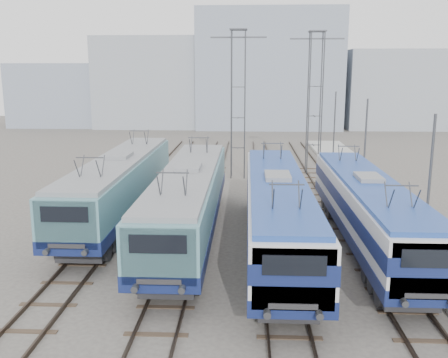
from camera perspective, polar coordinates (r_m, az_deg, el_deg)
ground at (r=21.13m, az=0.37°, el=-12.19°), size 160.00×160.00×0.00m
platform at (r=30.06m, az=20.93°, el=-5.21°), size 4.00×70.00×0.30m
locomotive_far_left at (r=30.16m, az=-11.82°, el=-0.39°), size 2.92×18.46×3.47m
locomotive_center_left at (r=26.05m, az=-4.06°, el=-2.14°), size 2.92×18.43×3.47m
locomotive_center_right at (r=24.26m, az=6.10°, el=-3.18°), size 2.88×18.18×3.42m
locomotive_far_right at (r=25.61m, az=16.12°, el=-3.01°), size 2.75×17.35×3.26m
catenary_tower_west at (r=41.29m, az=1.63°, el=9.28°), size 4.50×1.20×12.00m
catenary_tower_east at (r=43.66m, az=10.36°, el=9.25°), size 4.50×1.20×12.00m
mast_front at (r=23.22m, az=22.32°, el=-1.73°), size 0.12×0.12×7.00m
mast_mid at (r=34.54m, az=15.78°, el=3.02°), size 0.12×0.12×7.00m
mast_rear at (r=46.20m, az=12.48°, el=5.39°), size 0.12×0.12×7.00m
safety_cone at (r=22.16m, az=23.37°, el=-10.41°), size 0.35×0.35×0.56m
building_west at (r=82.58m, az=-7.76°, el=10.86°), size 18.00×12.00×14.00m
building_center at (r=81.30m, az=5.08°, el=12.31°), size 22.00×14.00×18.00m
building_east at (r=84.53m, az=18.91°, el=9.67°), size 16.00×12.00×12.00m
building_far_west at (r=86.94m, az=-18.29°, el=9.10°), size 14.00×10.00×10.00m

